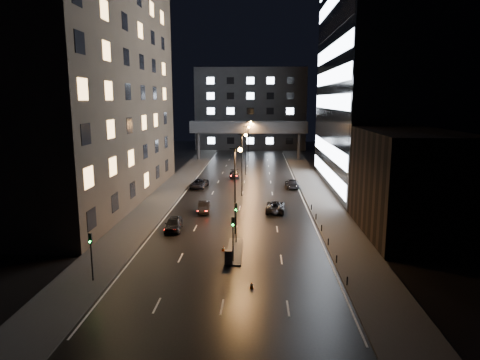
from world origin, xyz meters
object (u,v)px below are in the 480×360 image
(car_away_c, at_px, (199,184))
(utility_cabinet, at_px, (228,257))
(car_away_a, at_px, (174,224))
(car_toward_a, at_px, (275,206))
(car_away_d, at_px, (234,174))
(car_toward_b, at_px, (292,184))
(car_away_b, at_px, (204,207))

(car_away_c, xyz_separation_m, utility_cabinet, (7.77, -35.76, 0.05))
(car_away_a, xyz_separation_m, car_toward_a, (12.54, 9.30, -0.05))
(car_away_a, bearing_deg, car_away_d, 78.24)
(car_toward_a, distance_m, car_toward_b, 16.92)
(car_away_b, xyz_separation_m, car_toward_a, (9.93, 0.80, 0.02))
(car_away_b, bearing_deg, car_away_d, 79.86)
(car_toward_a, bearing_deg, car_away_a, 40.47)
(car_away_a, xyz_separation_m, car_away_c, (-0.41, 25.07, -0.04))
(car_away_a, height_order, car_away_c, car_away_a)
(car_away_b, xyz_separation_m, car_away_c, (-3.01, 16.57, 0.03))
(utility_cabinet, bearing_deg, car_toward_b, 69.11)
(car_away_a, distance_m, car_toward_a, 15.61)
(car_toward_a, bearing_deg, car_away_d, -70.62)
(car_away_d, height_order, car_toward_b, car_toward_b)
(car_toward_b, bearing_deg, car_away_d, -42.39)
(car_away_d, distance_m, car_toward_b, 14.49)
(car_away_c, height_order, car_toward_b, car_toward_b)
(car_away_d, bearing_deg, car_toward_a, -77.94)
(utility_cabinet, bearing_deg, car_away_a, 117.13)
(car_toward_b, relative_size, utility_cabinet, 4.03)
(car_away_b, distance_m, car_away_c, 16.84)
(car_away_b, relative_size, utility_cabinet, 3.38)
(car_away_b, bearing_deg, car_toward_b, 47.66)
(utility_cabinet, bearing_deg, car_away_b, 96.49)
(car_toward_b, xyz_separation_m, utility_cabinet, (-8.73, -36.52, 0.04))
(car_toward_b, distance_m, utility_cabinet, 37.55)
(car_toward_b, bearing_deg, utility_cabinet, 75.98)
(car_away_a, height_order, car_away_d, car_away_a)
(car_away_b, height_order, car_toward_b, car_toward_b)
(car_away_c, bearing_deg, car_away_d, 66.84)
(car_away_b, relative_size, car_toward_a, 0.82)
(car_toward_a, xyz_separation_m, car_toward_b, (3.55, 16.54, 0.02))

